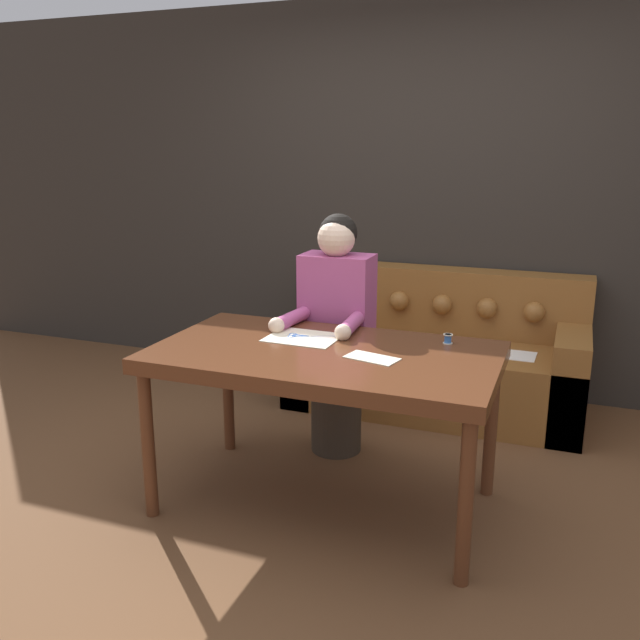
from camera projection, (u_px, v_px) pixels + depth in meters
ground_plane at (328, 502)px, 3.26m from camera, size 16.00×16.00×0.00m
wall_back at (422, 200)px, 4.58m from camera, size 8.00×0.06×2.60m
dining_table at (325, 365)px, 3.07m from camera, size 1.55×0.88×0.77m
couch at (436, 359)px, 4.40m from camera, size 1.84×0.79×0.87m
person at (336, 337)px, 3.65m from camera, size 0.43×0.58×1.32m
pattern_paper_main at (303, 338)px, 3.24m from camera, size 0.34×0.28×0.00m
pattern_paper_offcut at (372, 358)px, 2.93m from camera, size 0.25×0.17×0.00m
scissors at (304, 336)px, 3.26m from camera, size 0.24×0.11×0.01m
thread_spool at (448, 339)px, 3.14m from camera, size 0.04×0.04×0.05m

